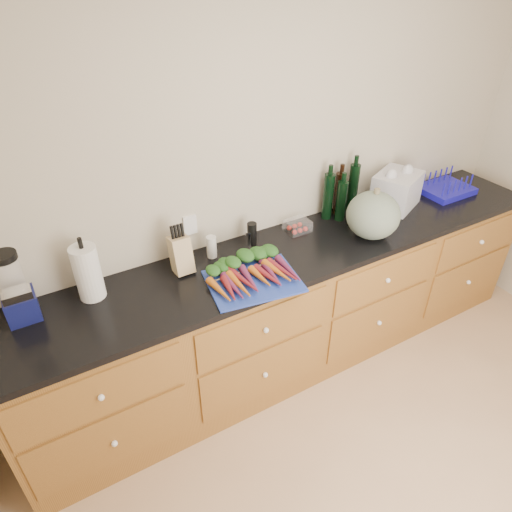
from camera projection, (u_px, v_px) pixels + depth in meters
wall_back at (275, 173)px, 2.82m from camera, size 4.10×0.05×2.60m
cabinets at (298, 308)px, 3.07m from camera, size 3.60×0.64×0.90m
countertop at (302, 249)px, 2.80m from camera, size 3.64×0.62×0.04m
cutting_board at (253, 281)px, 2.49m from camera, size 0.55×0.45×0.01m
carrots at (249, 272)px, 2.51m from camera, size 0.45×0.33×0.06m
squash at (373, 215)px, 2.82m from camera, size 0.33×0.33×0.30m
blender_appliance at (16, 291)px, 2.17m from camera, size 0.15×0.15×0.38m
paper_towel at (88, 273)px, 2.32m from camera, size 0.13×0.13×0.30m
knife_block at (181, 255)px, 2.53m from camera, size 0.11×0.11×0.21m
grinder_salt at (212, 247)px, 2.67m from camera, size 0.06×0.06×0.14m
grinder_pepper at (252, 234)px, 2.78m from camera, size 0.06×0.06×0.15m
canister_chrome at (249, 238)px, 2.78m from camera, size 0.04×0.04×0.10m
tomato_box at (297, 226)px, 2.93m from camera, size 0.15×0.12×0.07m
bottles at (341, 194)px, 3.04m from camera, size 0.28×0.14×0.34m
grocery_bag at (396, 190)px, 3.18m from camera, size 0.40×0.37×0.24m
dish_rack at (446, 188)px, 3.39m from camera, size 0.37×0.29×0.15m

